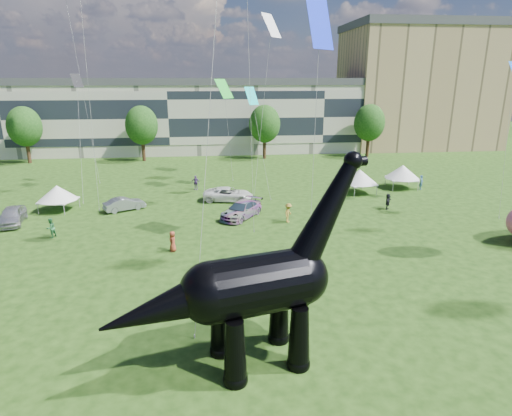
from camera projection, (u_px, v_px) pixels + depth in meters
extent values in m
plane|color=#16330C|center=(239.00, 351.00, 21.33)|extent=(220.00, 220.00, 0.00)
cube|color=beige|center=(171.00, 119.00, 77.74)|extent=(78.00, 11.00, 12.00)
cube|color=tan|center=(418.00, 89.00, 84.06)|extent=(28.00, 18.00, 22.00)
cylinder|color=#382314|center=(29.00, 153.00, 68.20)|extent=(0.56, 0.56, 3.20)
ellipsoid|color=#14380F|center=(24.00, 123.00, 66.83)|extent=(5.20, 5.20, 6.24)
cylinder|color=#382314|center=(144.00, 151.00, 70.05)|extent=(0.56, 0.56, 3.20)
ellipsoid|color=#14380F|center=(141.00, 122.00, 68.67)|extent=(5.20, 5.20, 6.24)
cylinder|color=#382314|center=(264.00, 149.00, 72.10)|extent=(0.56, 0.56, 3.20)
ellipsoid|color=#14380F|center=(265.00, 121.00, 70.73)|extent=(5.20, 5.20, 6.24)
cylinder|color=#382314|center=(368.00, 147.00, 73.94)|extent=(0.56, 0.56, 3.20)
ellipsoid|color=#14380F|center=(370.00, 120.00, 72.57)|extent=(5.20, 5.20, 6.24)
cone|color=black|center=(235.00, 353.00, 18.67)|extent=(1.31, 1.31, 3.11)
sphere|color=black|center=(235.00, 379.00, 19.07)|extent=(1.14, 1.14, 1.14)
cone|color=black|center=(220.00, 326.00, 20.71)|extent=(1.31, 1.31, 3.11)
sphere|color=black|center=(221.00, 350.00, 21.11)|extent=(1.14, 1.14, 1.14)
cone|color=black|center=(299.00, 338.00, 19.74)|extent=(1.31, 1.31, 3.11)
sphere|color=black|center=(298.00, 363.00, 20.14)|extent=(1.14, 1.14, 1.14)
cone|color=black|center=(279.00, 313.00, 21.78)|extent=(1.31, 1.31, 3.11)
sphere|color=black|center=(279.00, 337.00, 22.18)|extent=(1.14, 1.14, 1.14)
cylinder|color=black|center=(257.00, 284.00, 19.47)|extent=(4.93, 3.82, 2.80)
sphere|color=black|center=(210.00, 293.00, 18.72)|extent=(2.80, 2.80, 2.80)
sphere|color=black|center=(300.00, 277.00, 20.21)|extent=(2.70, 2.70, 2.70)
cone|color=black|center=(326.00, 213.00, 19.77)|extent=(4.18, 2.50, 5.50)
sphere|color=black|center=(353.00, 161.00, 19.51)|extent=(0.87, 0.87, 0.87)
cylinder|color=black|center=(359.00, 161.00, 19.63)|extent=(0.82, 0.63, 0.46)
cone|color=black|center=(162.00, 309.00, 18.09)|extent=(5.87, 3.51, 3.05)
imported|color=silver|center=(12.00, 216.00, 39.69)|extent=(2.79, 5.09, 1.64)
imported|color=gray|center=(124.00, 204.00, 43.86)|extent=(4.31, 3.23, 1.36)
imported|color=white|center=(228.00, 194.00, 47.22)|extent=(5.84, 3.46, 1.52)
imported|color=#595960|center=(241.00, 210.00, 41.56)|extent=(4.92, 5.69, 1.57)
cube|color=silver|center=(359.00, 183.00, 50.41)|extent=(3.83, 3.83, 0.13)
cone|color=silver|center=(360.00, 176.00, 50.16)|extent=(4.85, 4.85, 1.60)
cylinder|color=#999999|center=(354.00, 192.00, 48.77)|extent=(0.06, 0.06, 1.17)
cylinder|color=#999999|center=(377.00, 190.00, 49.69)|extent=(0.06, 0.06, 1.17)
cylinder|color=#999999|center=(341.00, 186.00, 51.47)|extent=(0.06, 0.06, 1.17)
cylinder|color=#999999|center=(363.00, 184.00, 52.40)|extent=(0.06, 0.06, 1.17)
cube|color=silver|center=(402.00, 179.00, 52.73)|extent=(3.54, 3.54, 0.13)
cone|color=silver|center=(403.00, 172.00, 52.48)|extent=(4.49, 4.49, 1.63)
cylinder|color=#999999|center=(393.00, 186.00, 51.43)|extent=(0.07, 0.07, 1.19)
cylinder|color=#999999|center=(418.00, 186.00, 51.47)|extent=(0.07, 0.07, 1.19)
cylinder|color=#999999|center=(385.00, 180.00, 54.33)|extent=(0.07, 0.07, 1.19)
cylinder|color=#999999|center=(409.00, 180.00, 54.38)|extent=(0.07, 0.07, 1.19)
cube|color=silver|center=(58.00, 200.00, 43.65)|extent=(3.67, 3.67, 0.12)
cone|color=silver|center=(57.00, 193.00, 43.42)|extent=(4.65, 4.65, 1.51)
cylinder|color=#999999|center=(38.00, 209.00, 42.67)|extent=(0.06, 0.06, 1.11)
cylinder|color=#999999|center=(64.00, 210.00, 42.29)|extent=(0.06, 0.06, 1.11)
cylinder|color=#999999|center=(55.00, 201.00, 45.34)|extent=(0.06, 0.06, 1.11)
cylinder|color=#999999|center=(79.00, 202.00, 44.96)|extent=(0.06, 0.06, 1.11)
imported|color=navy|center=(306.00, 289.00, 25.81)|extent=(0.50, 0.68, 1.73)
imported|color=olive|center=(288.00, 213.00, 40.15)|extent=(1.20, 1.38, 1.86)
imported|color=#39648F|center=(421.00, 182.00, 52.16)|extent=(0.72, 0.76, 1.75)
imported|color=#2C703D|center=(51.00, 228.00, 36.32)|extent=(0.97, 1.04, 1.71)
imported|color=brown|center=(173.00, 241.00, 33.40)|extent=(0.64, 0.88, 1.66)
imported|color=black|center=(388.00, 201.00, 44.24)|extent=(1.21, 1.58, 1.67)
imported|color=#58367A|center=(196.00, 183.00, 52.00)|extent=(1.12, 0.71, 1.77)
plane|color=silver|center=(271.00, 25.00, 42.37)|extent=(2.67, 2.83, 2.32)
plane|color=#152CE2|center=(320.00, 23.00, 27.46)|extent=(3.00, 2.84, 3.27)
plane|color=green|center=(224.00, 89.00, 55.69)|extent=(3.11, 3.18, 2.44)
plane|color=black|center=(77.00, 81.00, 48.47)|extent=(1.63, 1.63, 1.51)
plane|color=#0CBBB7|center=(252.00, 96.00, 48.22)|extent=(2.16, 2.03, 1.96)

